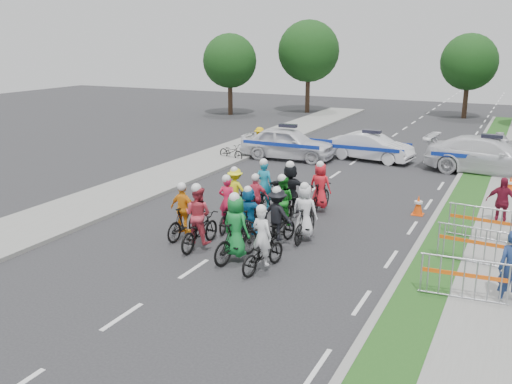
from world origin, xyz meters
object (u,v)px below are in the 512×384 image
at_px(police_car_1, 371,147).
at_px(tree_3, 309,51).
at_px(rider_2, 199,224).
at_px(tree_0, 230,61).
at_px(marshal_hiviz, 260,142).
at_px(cone_1, 510,185).
at_px(rider_4, 277,222).
at_px(police_car_0, 288,143).
at_px(rider_13, 320,192).
at_px(rider_6, 228,211).
at_px(barrier_0, 464,281).
at_px(barrier_1, 474,248).
at_px(spectator_2, 502,202).
at_px(tree_4, 469,62).
at_px(rider_7, 305,218).
at_px(rider_5, 249,216).
at_px(rider_0, 263,248).
at_px(rider_9, 256,204).
at_px(rider_10, 236,196).
at_px(parked_bike, 231,152).
at_px(police_car_2, 490,156).
at_px(barrier_2, 482,225).
at_px(rider_3, 184,217).
at_px(rider_11, 290,194).
at_px(rider_12, 265,194).
at_px(rider_8, 283,209).
at_px(cone_0, 418,205).

relative_size(police_car_1, tree_3, 0.57).
bearing_deg(rider_2, tree_0, -63.02).
relative_size(marshal_hiviz, cone_1, 2.17).
xyz_separation_m(rider_4, police_car_0, (-4.56, 11.61, 0.10)).
bearing_deg(tree_3, rider_13, -68.16).
bearing_deg(rider_6, rider_13, -133.74).
relative_size(rider_6, police_car_0, 0.40).
bearing_deg(barrier_0, barrier_1, 90.00).
xyz_separation_m(spectator_2, tree_4, (-4.11, 26.60, 3.36)).
bearing_deg(rider_4, rider_6, -7.64).
bearing_deg(rider_7, rider_5, 19.25).
xyz_separation_m(rider_6, rider_7, (2.59, 0.10, 0.11)).
distance_m(rider_0, rider_9, 3.91).
xyz_separation_m(rider_10, parked_bike, (-4.54, 8.10, -0.28)).
bearing_deg(rider_6, cone_1, -143.43).
bearing_deg(police_car_2, barrier_1, -172.60).
bearing_deg(barrier_2, police_car_2, 93.03).
distance_m(rider_3, police_car_0, 12.43).
distance_m(rider_10, tree_4, 29.74).
xyz_separation_m(rider_4, barrier_1, (5.43, 0.76, -0.15)).
distance_m(police_car_0, tree_0, 17.75).
bearing_deg(police_car_2, rider_7, 164.82).
height_order(rider_0, parked_bike, rider_0).
bearing_deg(rider_2, spectator_2, -142.36).
relative_size(rider_5, tree_4, 0.27).
bearing_deg(tree_0, parked_bike, -61.52).
xyz_separation_m(rider_2, barrier_1, (7.41, 1.96, -0.17)).
relative_size(spectator_2, parked_bike, 1.08).
bearing_deg(rider_2, tree_4, -96.12).
xyz_separation_m(rider_11, rider_13, (0.72, 1.01, -0.11)).
distance_m(rider_9, police_car_0, 10.54).
distance_m(marshal_hiviz, tree_4, 21.54).
height_order(rider_4, barrier_1, rider_4).
xyz_separation_m(rider_2, rider_13, (1.98, 4.93, -0.01)).
xyz_separation_m(rider_2, police_car_2, (6.90, 13.78, 0.09)).
xyz_separation_m(rider_7, tree_3, (-10.85, 28.62, 4.17)).
height_order(rider_0, police_car_1, rider_0).
height_order(rider_2, spectator_2, rider_2).
height_order(rider_0, rider_11, rider_11).
height_order(rider_2, barrier_0, rider_2).
bearing_deg(rider_12, barrier_0, 146.38).
bearing_deg(tree_3, rider_3, -76.06).
relative_size(rider_8, tree_4, 0.29).
xyz_separation_m(rider_12, tree_4, (3.51, 28.44, 3.55)).
xyz_separation_m(rider_3, rider_5, (1.80, 0.84, 0.03)).
relative_size(police_car_2, barrier_2, 2.83).
relative_size(rider_9, cone_1, 2.47).
distance_m(police_car_0, tree_3, 19.08).
bearing_deg(police_car_0, cone_0, -134.69).
xyz_separation_m(rider_10, rider_11, (1.81, 0.60, 0.15)).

